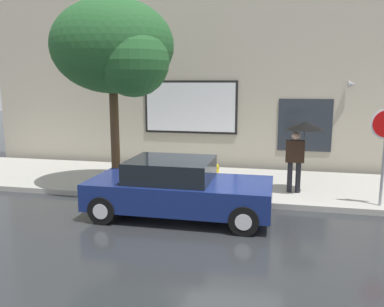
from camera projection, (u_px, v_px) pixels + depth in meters
ground_plane at (231, 219)px, 9.29m from camera, size 60.00×60.00×0.00m
sidewalk at (243, 185)px, 12.16m from camera, size 20.00×4.00×0.15m
building_facade at (251, 73)px, 13.96m from camera, size 20.00×0.67×7.00m
parked_car at (178, 189)px, 9.40m from camera, size 4.28×1.95×1.38m
fire_hydrant at (215, 177)px, 11.22m from camera, size 0.30×0.44×0.77m
pedestrian_with_umbrella at (302, 136)px, 10.74m from camera, size 1.04×1.04×1.98m
street_tree at (116, 49)px, 10.77m from camera, size 3.43×2.92×5.27m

